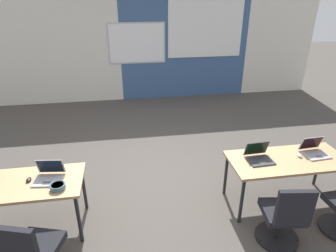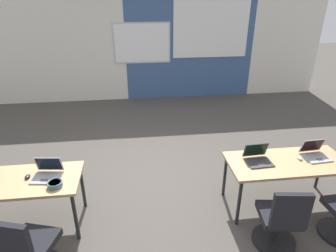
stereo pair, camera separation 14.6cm
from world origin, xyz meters
name	(u,v)px [view 1 (the left image)]	position (x,y,z in m)	size (l,w,h in m)	color
ground_plane	(155,188)	(0.00, 0.00, 0.00)	(24.00, 24.00, 0.00)	#47423D
back_wall_assembly	(137,47)	(0.05, 4.19, 1.41)	(10.00, 0.27, 2.80)	silver
desk_near_left	(14,188)	(-1.75, -0.60, 0.66)	(1.60, 0.70, 0.72)	tan
desk_near_right	(287,163)	(1.75, -0.60, 0.66)	(1.60, 0.70, 0.72)	tan
laptop_near_left_inner	(49,176)	(-1.34, -0.57, 0.77)	(0.37, 0.34, 0.23)	#9E9EA3
mouse_near_left_inner	(29,180)	(-1.58, -0.57, 0.74)	(0.06, 0.10, 0.03)	black
laptop_near_right_inner	(259,157)	(1.35, -0.56, 0.77)	(0.34, 0.32, 0.23)	#333338
chair_near_right_inner	(283,219)	(1.35, -1.31, 0.38)	(0.52, 0.56, 0.92)	black
laptop_near_right_end	(315,151)	(2.17, -0.54, 0.77)	(0.35, 0.32, 0.23)	#9E9EA3
mouse_near_right_end	(300,156)	(1.94, -0.57, 0.74)	(0.07, 0.11, 0.03)	#B2B2B7
snack_bowl	(58,186)	(-1.21, -0.78, 0.76)	(0.18, 0.18, 0.06)	#3D6070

